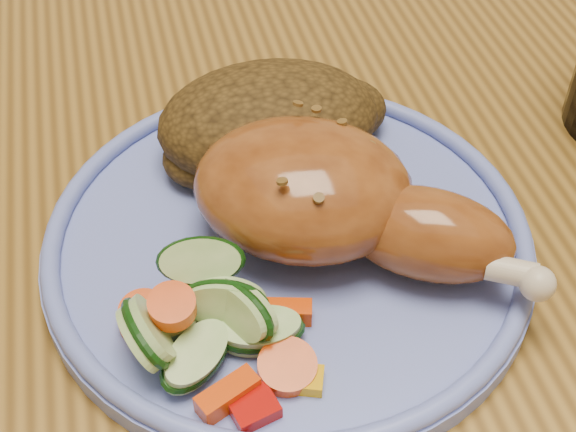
% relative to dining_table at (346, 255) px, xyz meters
% --- Properties ---
extents(dining_table, '(0.90, 1.40, 0.75)m').
position_rel_dining_table_xyz_m(dining_table, '(0.00, 0.00, 0.00)').
color(dining_table, olive).
rests_on(dining_table, ground).
extents(chair_far, '(0.42, 0.42, 0.91)m').
position_rel_dining_table_xyz_m(chair_far, '(0.00, 0.63, -0.17)').
color(chair_far, '#4C2D16').
rests_on(chair_far, ground).
extents(plate, '(0.26, 0.26, 0.01)m').
position_rel_dining_table_xyz_m(plate, '(-0.05, -0.06, 0.09)').
color(plate, '#6577D2').
rests_on(plate, dining_table).
extents(plate_rim, '(0.25, 0.25, 0.01)m').
position_rel_dining_table_xyz_m(plate_rim, '(-0.05, -0.06, 0.10)').
color(plate_rim, '#6577D2').
rests_on(plate_rim, plate).
extents(chicken_leg, '(0.17, 0.15, 0.06)m').
position_rel_dining_table_xyz_m(chicken_leg, '(-0.03, -0.07, 0.12)').
color(chicken_leg, brown).
rests_on(chicken_leg, plate).
extents(rice_pilaf, '(0.14, 0.09, 0.05)m').
position_rel_dining_table_xyz_m(rice_pilaf, '(-0.05, 0.01, 0.12)').
color(rice_pilaf, '#463011').
rests_on(rice_pilaf, plate).
extents(vegetable_pile, '(0.10, 0.10, 0.05)m').
position_rel_dining_table_xyz_m(vegetable_pile, '(-0.11, -0.11, 0.11)').
color(vegetable_pile, '#A50A05').
rests_on(vegetable_pile, plate).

